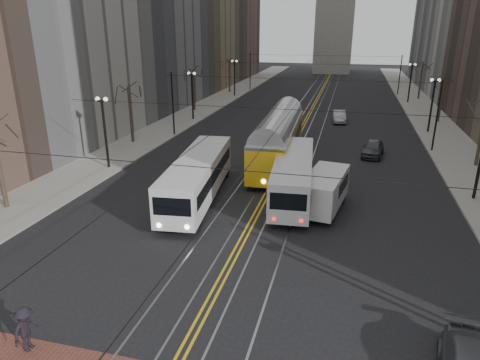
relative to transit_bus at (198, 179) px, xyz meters
The scene contains 15 objects.
ground 14.28m from the transit_bus, 72.36° to the right, with size 260.00×260.00×0.00m, color black.
sidewalk_left 33.26m from the transit_bus, 108.77° to the left, with size 5.00×140.00×0.15m, color gray.
sidewalk_right 36.94m from the transit_bus, 58.47° to the left, with size 5.00×140.00×0.15m, color gray.
streetcar_rails 31.79m from the transit_bus, 82.21° to the left, with size 4.80×130.00×0.02m, color gray.
centre_lines 31.79m from the transit_bus, 82.21° to the left, with size 0.42×130.00×0.01m, color gold.
lamp_posts 15.87m from the transit_bus, 74.21° to the left, with size 27.60×57.20×5.60m.
street_trees 22.18m from the transit_bus, 78.79° to the left, with size 31.68×53.28×5.60m.
trolley_wires 21.85m from the transit_bus, 78.58° to the left, with size 25.96×120.00×6.60m.
transit_bus is the anchor object (origin of this frame).
streetcar 10.33m from the transit_bus, 68.38° to the left, with size 2.76×14.87×3.50m, color yellow.
rear_bus 6.41m from the transit_bus, 17.91° to the left, with size 2.39×10.99×2.87m, color silver.
cargo_van 8.31m from the transit_bus, ahead, with size 2.09×5.44×2.40m, color silver.
sedan_grey 18.07m from the transit_bus, 49.30° to the left, with size 1.68×4.18×1.42m, color #3B3E42.
sedan_silver 29.08m from the transit_bus, 73.40° to the left, with size 1.48×4.23×1.40m, color #9C9EA3.
pedestrian_d 15.09m from the transit_bus, 94.36° to the right, with size 1.13×0.65×1.76m, color black.
Camera 1 is at (5.05, -11.74, 11.05)m, focal length 32.00 mm.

